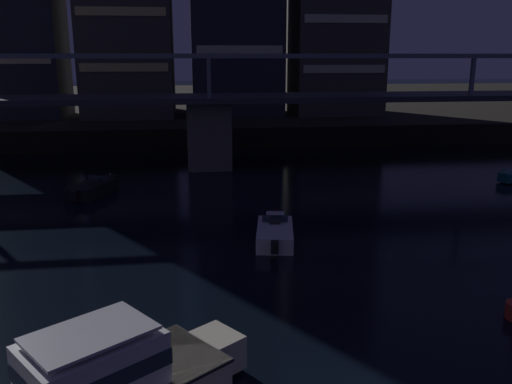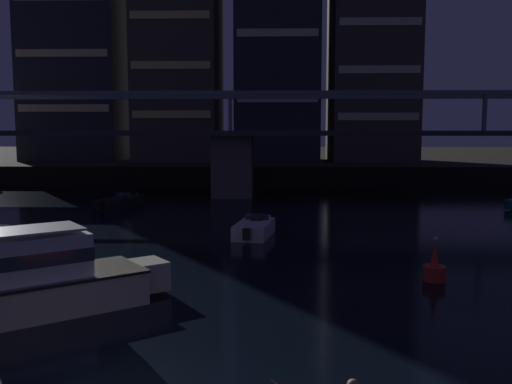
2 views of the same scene
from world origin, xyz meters
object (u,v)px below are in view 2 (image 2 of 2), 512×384
object	(u,v)px
speedboat_far_right	(255,228)
tower_central	(277,8)
tower_west_tall	(179,48)
tower_east_tall	(372,51)
tower_west_low	(72,30)
cabin_cruiser_near_left	(26,283)
channel_buoy	(434,269)
speedboat_mid_center	(119,203)
river_bridge	(233,147)

from	to	relation	value
speedboat_far_right	tower_central	bearing A→B (deg)	87.56
tower_west_tall	speedboat_far_right	bearing A→B (deg)	-75.39
tower_east_tall	tower_central	bearing A→B (deg)	-179.96
tower_west_low	cabin_cruiser_near_left	size ratio (longest dim) A/B	3.93
tower_east_tall	tower_west_tall	bearing A→B (deg)	177.14
speedboat_far_right	cabin_cruiser_near_left	bearing A→B (deg)	-116.71
cabin_cruiser_near_left	channel_buoy	size ratio (longest dim) A/B	4.86
cabin_cruiser_near_left	speedboat_mid_center	size ratio (longest dim) A/B	1.68
channel_buoy	cabin_cruiser_near_left	bearing A→B (deg)	-162.89
river_bridge	tower_central	distance (m)	27.55
tower_central	tower_west_tall	bearing A→B (deg)	174.38
cabin_cruiser_near_left	tower_central	bearing A→B (deg)	80.91
tower_west_low	river_bridge	bearing A→B (deg)	-44.08
cabin_cruiser_near_left	tower_west_low	bearing A→B (deg)	107.74
tower_west_tall	speedboat_mid_center	world-z (taller)	tower_west_tall
tower_west_low	speedboat_far_right	distance (m)	50.80
speedboat_mid_center	tower_central	bearing A→B (deg)	67.01
tower_west_tall	cabin_cruiser_near_left	size ratio (longest dim) A/B	3.45
speedboat_mid_center	channel_buoy	world-z (taller)	channel_buoy
channel_buoy	tower_west_tall	bearing A→B (deg)	109.59
tower_west_tall	tower_east_tall	distance (m)	24.76
tower_central	speedboat_mid_center	xyz separation A→B (m)	(-12.58, -29.65, -21.07)
tower_east_tall	speedboat_mid_center	distance (m)	41.65
tower_west_tall	tower_central	xyz separation A→B (m)	(12.65, -1.25, 4.69)
cabin_cruiser_near_left	speedboat_mid_center	distance (m)	25.19
tower_east_tall	speedboat_mid_center	xyz separation A→B (m)	(-24.65, -29.66, -15.73)
river_bridge	cabin_cruiser_near_left	size ratio (longest dim) A/B	10.78
river_bridge	cabin_cruiser_near_left	xyz separation A→B (m)	(-4.45, -33.27, -3.45)
river_bridge	tower_central	size ratio (longest dim) A/B	2.37
river_bridge	speedboat_far_right	xyz separation A→B (m)	(2.54, -19.38, -4.09)
tower_west_low	tower_west_tall	xyz separation A→B (m)	(13.49, 1.33, -2.06)
tower_west_tall	tower_west_low	bearing A→B (deg)	-174.37
tower_west_low	tower_east_tall	bearing A→B (deg)	0.14
river_bridge	cabin_cruiser_near_left	bearing A→B (deg)	-97.61
channel_buoy	tower_central	bearing A→B (deg)	96.41
tower_west_low	speedboat_far_right	size ratio (longest dim) A/B	6.43
tower_west_low	tower_east_tall	world-z (taller)	tower_west_low
river_bridge	speedboat_far_right	world-z (taller)	river_bridge
tower_central	speedboat_mid_center	size ratio (longest dim) A/B	7.65
river_bridge	cabin_cruiser_near_left	world-z (taller)	river_bridge
tower_central	channel_buoy	world-z (taller)	tower_central
river_bridge	tower_west_tall	distance (m)	26.98
tower_central	speedboat_far_right	world-z (taller)	tower_central
tower_east_tall	speedboat_mid_center	world-z (taller)	tower_east_tall
tower_central	channel_buoy	bearing A→B (deg)	-83.59
tower_west_low	tower_east_tall	xyz separation A→B (m)	(38.21, 0.09, -2.71)
river_bridge	tower_east_tall	world-z (taller)	tower_east_tall
tower_east_tall	channel_buoy	bearing A→B (deg)	-97.32
tower_west_tall	channel_buoy	distance (m)	56.90
cabin_cruiser_near_left	tower_east_tall	bearing A→B (deg)	69.13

